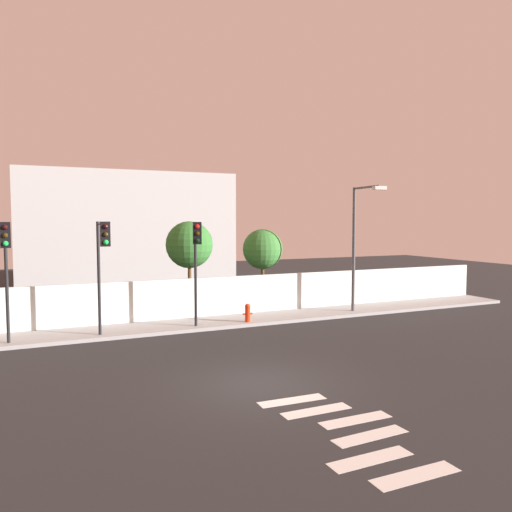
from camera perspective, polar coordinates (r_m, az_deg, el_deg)
ground_plane at (r=14.60m, az=0.54°, el=-14.36°), size 80.00×80.00×0.00m
sidewalk at (r=22.04m, az=-8.54°, el=-7.86°), size 36.00×2.40×0.15m
perimeter_wall at (r=23.09m, az=-9.44°, el=-4.86°), size 36.00×0.18×1.80m
crosswalk_marking at (r=11.81m, az=10.55°, el=-18.98°), size 2.67×4.72×0.01m
traffic_light_left at (r=20.64m, az=-6.82°, el=0.57°), size 0.42×1.08×4.41m
traffic_light_center at (r=19.71m, az=-26.66°, el=0.02°), size 0.35×1.08×4.42m
traffic_light_right at (r=19.48m, az=-17.15°, el=0.34°), size 0.35×1.74×4.43m
street_lamp_curbside at (r=24.63m, az=11.54°, el=2.19°), size 0.62×2.38×6.07m
fire_hydrant at (r=22.15m, az=-0.96°, el=-6.41°), size 0.44×0.26×0.81m
roadside_tree_midleft at (r=24.36m, az=-7.62°, el=1.25°), size 2.27×2.27×4.58m
roadside_tree_midright at (r=25.77m, az=0.76°, el=0.76°), size 2.07×2.07×4.17m
low_building_distant at (r=36.59m, az=-14.61°, el=2.91°), size 14.39×6.00×7.91m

